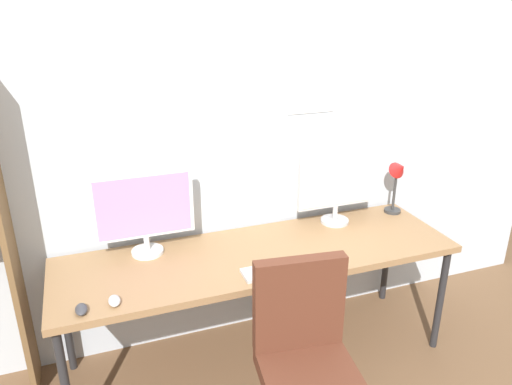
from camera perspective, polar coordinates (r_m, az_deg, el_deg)
wall_back at (r=3.00m, az=-2.42°, el=6.22°), size 4.69×0.11×2.60m
desk at (r=2.87m, az=0.34°, el=-7.79°), size 2.29×0.68×0.74m
office_chair at (r=2.53m, az=5.71°, el=-20.78°), size 0.52×0.52×0.99m
monitor_left at (r=2.79m, az=-12.85°, el=-1.93°), size 0.55×0.18×0.48m
monitor_right at (r=3.14m, az=9.33°, el=1.19°), size 0.53×0.18×0.49m
desk_lamp at (r=3.36m, az=16.11°, el=1.71°), size 0.11×0.15×0.39m
keyboard_main at (r=2.65m, az=2.09°, el=-8.98°), size 0.34×0.13×0.02m
mouse_left_side at (r=2.48m, az=-19.53°, el=-12.60°), size 0.06×0.10×0.03m
mouse_right_side at (r=2.50m, az=-16.05°, el=-11.92°), size 0.06×0.10×0.03m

